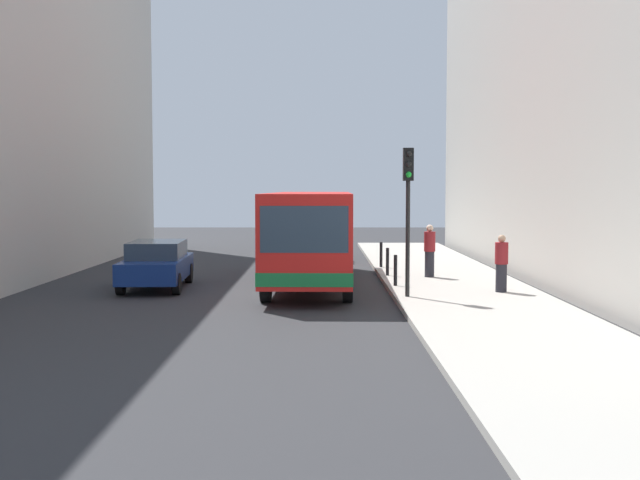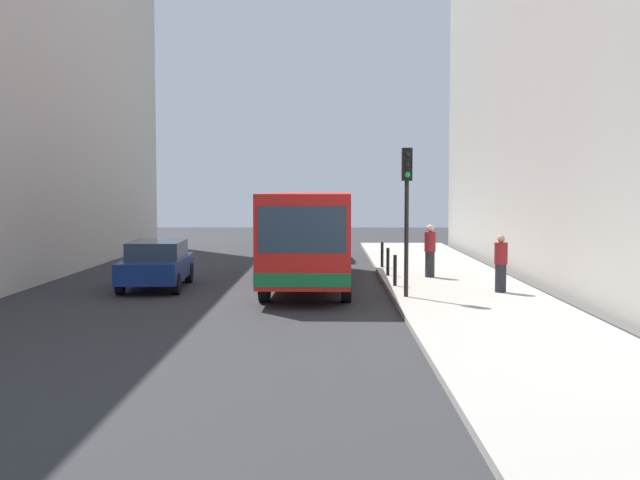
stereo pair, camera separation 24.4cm
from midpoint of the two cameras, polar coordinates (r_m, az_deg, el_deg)
The scene contains 12 objects.
ground_plane at distance 23.73m, azimuth -2.49°, elevation -3.89°, with size 80.00×80.00×0.00m, color #2D2D30.
sidewalk at distance 24.05m, azimuth 10.50°, elevation -3.66°, with size 4.40×40.00×0.15m, color #ADA89E.
building_right at distance 29.78m, azimuth 21.27°, elevation 13.34°, with size 7.00×32.00×16.49m, color #BCB7AD.
bus at distance 25.83m, azimuth -0.34°, elevation 0.58°, with size 2.77×11.08×3.00m.
car_beside_bus at distance 25.48m, azimuth -11.36°, elevation -1.66°, with size 2.02×4.48×1.48m.
car_behind_bus at distance 35.40m, azimuth 0.35°, elevation -0.09°, with size 2.05×4.49×1.48m.
traffic_light at distance 21.96m, azimuth 6.57°, elevation 3.34°, with size 0.28×0.33×4.10m.
bollard_near at distance 24.52m, azimuth 5.69°, elevation -2.18°, with size 0.11×0.11×0.95m, color black.
bollard_mid at distance 27.37m, azimuth 5.15°, elevation -1.56°, with size 0.11×0.11×0.95m, color black.
bollard_far at distance 30.23m, azimuth 4.71°, elevation -1.06°, with size 0.11×0.11×0.95m, color black.
pedestrian_near_signal at distance 23.48m, azimuth 13.14°, elevation -1.67°, with size 0.38×0.38×1.66m.
pedestrian_mid_sidewalk at distance 27.02m, azimuth 8.15°, elevation -0.78°, with size 0.38×0.38×1.77m.
Camera 2 is at (1.37, -23.49, 3.15)m, focal length 44.59 mm.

